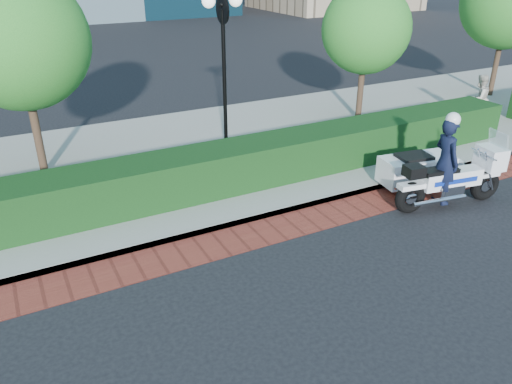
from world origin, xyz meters
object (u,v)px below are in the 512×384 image
tree_b (18,40)px  tree_c (366,29)px  tree_d (509,1)px  lamppost (224,54)px  pedestrian (479,99)px  police_motorcycle (436,169)px

tree_b → tree_c: size_ratio=1.14×
tree_d → tree_b: bearing=180.0°
lamppost → pedestrian: lamppost is taller
lamppost → tree_c: size_ratio=0.98×
lamppost → tree_d: 12.09m
tree_d → pedestrian: 4.83m
lamppost → pedestrian: size_ratio=2.65×
tree_c → police_motorcycle: bearing=-111.4°
lamppost → tree_d: bearing=6.2°
tree_b → police_motorcycle: bearing=-35.0°
tree_c → tree_d: (6.50, 0.00, 0.56)m
tree_d → police_motorcycle: 10.63m
tree_c → tree_d: 6.52m
tree_b → pedestrian: tree_b is taller
tree_c → police_motorcycle: 6.32m
tree_d → police_motorcycle: (-8.65, -5.49, -2.85)m
police_motorcycle → pedestrian: police_motorcycle is taller
lamppost → tree_c: bearing=13.3°
lamppost → police_motorcycle: (3.35, -4.19, -2.20)m
tree_b → pedestrian: bearing=-9.4°
tree_b → tree_c: tree_b is taller
tree_c → tree_d: tree_d is taller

